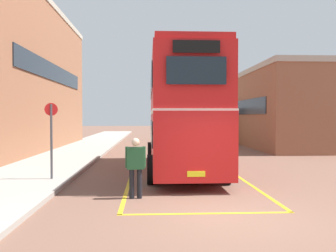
# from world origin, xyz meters

# --- Properties ---
(ground_plane) EXTENTS (135.60, 135.60, 0.00)m
(ground_plane) POSITION_xyz_m (0.00, 14.40, 0.00)
(ground_plane) COLOR brown
(sidewalk_left) EXTENTS (4.00, 57.60, 0.14)m
(sidewalk_left) POSITION_xyz_m (-6.50, 16.80, 0.07)
(sidewalk_left) COLOR #A39E93
(sidewalk_left) RESTS_ON ground
(brick_building_left) EXTENTS (6.69, 19.73, 9.76)m
(brick_building_left) POSITION_xyz_m (-11.38, 16.41, 4.89)
(brick_building_left) COLOR #9E6647
(brick_building_left) RESTS_ON ground
(depot_building_right) EXTENTS (6.68, 14.64, 5.82)m
(depot_building_right) POSITION_xyz_m (8.77, 19.79, 2.92)
(depot_building_right) COLOR brown
(depot_building_right) RESTS_ON ground
(double_decker_bus) EXTENTS (2.87, 9.82, 4.75)m
(double_decker_bus) POSITION_xyz_m (-0.46, 7.02, 2.51)
(double_decker_bus) COLOR black
(double_decker_bus) RESTS_ON ground
(single_deck_bus) EXTENTS (3.16, 9.18, 3.02)m
(single_deck_bus) POSITION_xyz_m (3.76, 26.62, 1.64)
(single_deck_bus) COLOR black
(single_deck_bus) RESTS_ON ground
(pedestrian_boarding) EXTENTS (0.57, 0.27, 1.69)m
(pedestrian_boarding) POSITION_xyz_m (-2.16, 1.87, 0.98)
(pedestrian_boarding) COLOR black
(pedestrian_boarding) RESTS_ON ground
(bus_stop_sign) EXTENTS (0.43, 0.14, 2.61)m
(bus_stop_sign) POSITION_xyz_m (-5.15, 4.44, 1.71)
(bus_stop_sign) COLOR #4C4C51
(bus_stop_sign) RESTS_ON sidewalk_left
(bay_marking_yellow) EXTENTS (4.25, 11.81, 0.01)m
(bay_marking_yellow) POSITION_xyz_m (-0.45, 5.16, 0.00)
(bay_marking_yellow) COLOR gold
(bay_marking_yellow) RESTS_ON ground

